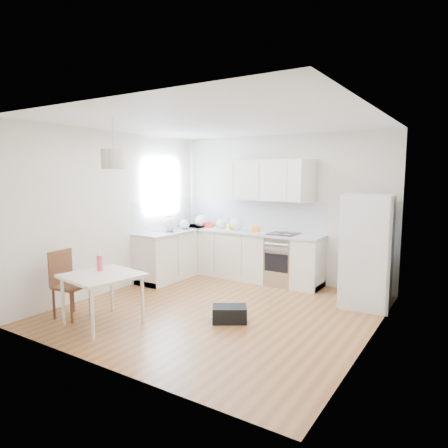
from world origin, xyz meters
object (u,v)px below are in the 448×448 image
dining_table (102,279)px  dining_chair (71,285)px  refrigerator (368,250)px  gym_bag (230,314)px

dining_table → dining_chair: bearing=-165.7°
refrigerator → gym_bag: bearing=-135.5°
refrigerator → dining_chair: 4.35m
dining_chair → gym_bag: size_ratio=2.04×
refrigerator → dining_chair: refrigerator is taller
dining_table → dining_chair: 0.60m
dining_chair → gym_bag: dining_chair is taller
dining_table → dining_chair: (-0.58, -0.05, -0.15)m
refrigerator → dining_chair: size_ratio=1.81×
dining_table → gym_bag: (1.36, 0.99, -0.51)m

